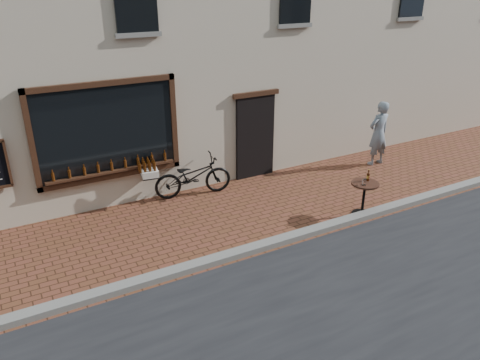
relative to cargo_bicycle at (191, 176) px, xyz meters
name	(u,v)px	position (x,y,z in m)	size (l,w,h in m)	color
ground	(259,256)	(0.07, -3.15, -0.51)	(90.00, 90.00, 0.00)	brown
kerb	(254,248)	(0.07, -2.95, -0.45)	(90.00, 0.25, 0.12)	slate
cargo_bicycle	(191,176)	(0.00, 0.00, 0.00)	(2.32, 0.93, 1.07)	black
bistro_table	(364,192)	(3.00, -2.80, 0.05)	(0.62, 0.62, 1.06)	black
pedestrian	(378,133)	(5.47, -0.60, 0.41)	(0.67, 0.44, 1.84)	gray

